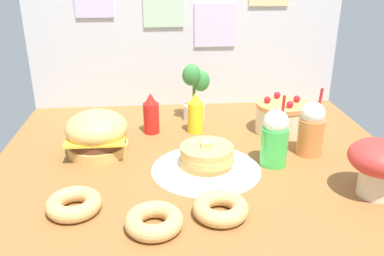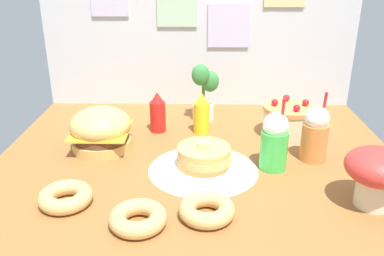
{
  "view_description": "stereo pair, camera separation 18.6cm",
  "coord_description": "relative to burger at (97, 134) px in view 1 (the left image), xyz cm",
  "views": [
    {
      "loc": [
        -17.78,
        -163.12,
        88.38
      ],
      "look_at": [
        -2.87,
        12.08,
        15.27
      ],
      "focal_mm": 38.25,
      "sensor_mm": 36.0,
      "label": 1
    },
    {
      "loc": [
        0.84,
        -163.72,
        88.38
      ],
      "look_at": [
        -2.87,
        12.08,
        15.27
      ],
      "focal_mm": 38.25,
      "sensor_mm": 36.0,
      "label": 2
    }
  ],
  "objects": [
    {
      "name": "pancake_stack",
      "position": [
        50.67,
        -21.68,
        -5.1
      ],
      "size": [
        38.2,
        38.2,
        13.37
      ],
      "color": "white",
      "rests_on": "doily_mat"
    },
    {
      "name": "ketchup_bottle",
      "position": [
        25.83,
        23.31,
        0.2
      ],
      "size": [
        8.54,
        8.54,
        22.47
      ],
      "color": "red",
      "rests_on": "ground_plane"
    },
    {
      "name": "donut_vanilla",
      "position": [
        51.68,
        -57.75,
        -6.86
      ],
      "size": [
        20.9,
        20.9,
        6.29
      ],
      "color": "tan",
      "rests_on": "ground_plane"
    },
    {
      "name": "ground_plane",
      "position": [
        48.09,
        -21.06,
        -11.2
      ],
      "size": [
        192.22,
        182.87,
        2.0
      ],
      "primitive_type": "cube",
      "color": "brown"
    },
    {
      "name": "cream_soda_cup",
      "position": [
        82.07,
        -18.75,
        2.99
      ],
      "size": [
        12.36,
        12.36,
        33.72
      ],
      "color": "green",
      "rests_on": "ground_plane"
    },
    {
      "name": "mushroom_stool",
      "position": [
        115.54,
        -48.6,
        4.39
      ],
      "size": [
        24.72,
        24.72,
        23.59
      ],
      "color": "beige",
      "rests_on": "ground_plane"
    },
    {
      "name": "orange_float_cup",
      "position": [
        102.39,
        -9.66,
        2.99
      ],
      "size": [
        12.36,
        12.36,
        33.71
      ],
      "color": "orange",
      "rests_on": "ground_plane"
    },
    {
      "name": "burger",
      "position": [
        0.0,
        0.0,
        0.0
      ],
      "size": [
        29.79,
        29.79,
        21.49
      ],
      "color": "#DBA859",
      "rests_on": "ground_plane"
    },
    {
      "name": "donut_pink_glaze",
      "position": [
        -2.84,
        -50.24,
        -6.86
      ],
      "size": [
        20.9,
        20.9,
        6.29
      ],
      "color": "tan",
      "rests_on": "ground_plane"
    },
    {
      "name": "donut_chocolate",
      "position": [
        27.19,
        -63.57,
        -6.86
      ],
      "size": [
        20.9,
        20.9,
        6.29
      ],
      "color": "tan",
      "rests_on": "ground_plane"
    },
    {
      "name": "back_wall",
      "position": [
        48.17,
        69.77,
        37.75
      ],
      "size": [
        192.22,
        4.2,
        94.37
      ],
      "color": "silver",
      "rests_on": "ground_plane"
    },
    {
      "name": "layer_cake",
      "position": [
        96.09,
        18.24,
        -1.55
      ],
      "size": [
        28.04,
        28.04,
        20.45
      ],
      "color": "beige",
      "rests_on": "ground_plane"
    },
    {
      "name": "doily_mat",
      "position": [
        50.55,
        -21.65,
        -10.0
      ],
      "size": [
        49.43,
        49.43,
        0.4
      ],
      "primitive_type": "cylinder",
      "color": "white",
      "rests_on": "ground_plane"
    },
    {
      "name": "mustard_bottle",
      "position": [
        49.74,
        22.08,
        0.2
      ],
      "size": [
        8.54,
        8.54,
        22.47
      ],
      "color": "yellow",
      "rests_on": "ground_plane"
    },
    {
      "name": "potted_plant",
      "position": [
        50.85,
        41.36,
        8.1
      ],
      "size": [
        15.61,
        13.93,
        34.27
      ],
      "color": "white",
      "rests_on": "ground_plane"
    }
  ]
}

